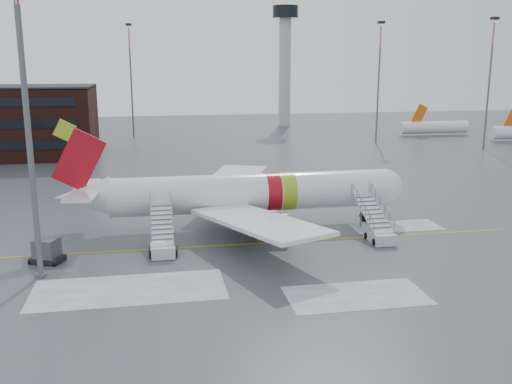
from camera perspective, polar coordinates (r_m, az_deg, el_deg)
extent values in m
plane|color=#494C4F|center=(52.79, -5.64, -5.14)|extent=(260.00, 260.00, 0.00)
cylinder|color=white|center=(57.08, -0.36, -0.05)|extent=(28.00, 3.80, 3.80)
sphere|color=white|center=(61.02, 12.70, 0.48)|extent=(3.80, 3.80, 3.80)
cube|color=black|center=(61.33, 13.63, 0.97)|extent=(1.09, 1.60, 0.97)
cone|color=white|center=(56.62, -16.94, -0.46)|extent=(5.20, 3.72, 3.72)
cube|color=#A50C19|center=(55.96, -17.27, 3.07)|extent=(5.27, 0.30, 6.09)
cube|color=#95BA1D|center=(55.72, -18.59, 5.85)|extent=(2.16, 0.26, 2.16)
cube|color=white|center=(58.99, -16.51, 0.73)|extent=(3.07, 4.85, 0.18)
cube|color=white|center=(53.94, -17.07, -0.41)|extent=(3.07, 4.85, 0.18)
cube|color=white|center=(65.27, -2.51, 1.04)|extent=(10.72, 15.97, 1.13)
cube|color=white|center=(48.95, 0.21, -2.97)|extent=(10.72, 15.97, 1.13)
cylinder|color=white|center=(62.60, -0.73, -0.72)|extent=(3.40, 2.10, 2.10)
cylinder|color=white|center=(52.71, 1.16, -3.34)|extent=(3.40, 2.10, 2.10)
cylinder|color=#595B60|center=(60.87, 10.85, -1.98)|extent=(0.20, 0.20, 1.80)
cylinder|color=black|center=(60.99, 10.83, -2.39)|extent=(0.90, 0.56, 0.90)
cylinder|color=black|center=(60.04, -1.22, -2.40)|extent=(0.90, 0.56, 0.90)
cylinder|color=black|center=(55.49, -0.44, -3.69)|extent=(0.90, 0.56, 0.90)
cube|color=silver|center=(53.99, 12.30, -4.35)|extent=(2.00, 3.20, 1.00)
cube|color=silver|center=(55.40, 11.56, -2.07)|extent=(1.90, 5.87, 2.52)
cube|color=silver|center=(58.10, 10.41, -0.14)|extent=(1.90, 1.40, 0.15)
cylinder|color=#595B60|center=(58.14, 10.48, -1.86)|extent=(0.16, 0.16, 3.40)
cylinder|color=black|center=(52.84, 11.80, -4.94)|extent=(0.25, 0.70, 0.70)
cylinder|color=black|center=(55.27, 12.76, -4.19)|extent=(0.25, 0.70, 0.70)
cube|color=silver|center=(50.03, -9.29, -5.61)|extent=(2.00, 3.20, 1.00)
cube|color=silver|center=(51.55, -9.41, -3.11)|extent=(1.90, 5.87, 2.52)
cube|color=silver|center=(54.44, -9.52, -0.98)|extent=(1.90, 1.40, 0.15)
cylinder|color=#595B60|center=(54.49, -9.45, -2.81)|extent=(0.16, 0.16, 3.40)
cylinder|color=black|center=(49.15, -10.31, -6.24)|extent=(0.25, 0.70, 0.70)
cylinder|color=black|center=(51.06, -8.29, -5.43)|extent=(0.25, 0.70, 0.70)
cube|color=black|center=(49.73, -9.25, -5.92)|extent=(2.49, 1.44, 0.60)
cube|color=white|center=(49.57, -9.77, -5.27)|extent=(1.28, 1.28, 0.78)
cube|color=black|center=(49.47, -9.79, -4.93)|extent=(1.10, 1.18, 0.13)
cylinder|color=black|center=(49.24, -10.28, -6.26)|extent=(0.30, 0.62, 0.60)
cylinder|color=black|center=(49.15, -8.26, -6.22)|extent=(0.30, 0.62, 0.60)
cylinder|color=black|center=(50.38, -10.20, -5.81)|extent=(0.30, 0.62, 0.60)
cylinder|color=black|center=(50.30, -8.23, -5.77)|extent=(0.30, 0.62, 0.60)
cube|color=black|center=(50.76, -20.13, -6.30)|extent=(2.98, 2.61, 0.40)
cube|color=#4F5156|center=(50.49, -20.21, -5.33)|extent=(2.31, 2.25, 1.69)
cylinder|color=black|center=(50.28, -21.54, -6.73)|extent=(0.32, 0.39, 0.34)
cylinder|color=black|center=(51.35, -18.73, -6.10)|extent=(0.32, 0.39, 0.34)
cylinder|color=#595B60|center=(45.30, -21.70, 4.13)|extent=(0.44, 0.44, 20.18)
cylinder|color=#595B60|center=(47.68, -20.70, -7.75)|extent=(0.90, 0.90, 0.30)
cylinder|color=#B2B5BA|center=(148.99, 2.89, 11.98)|extent=(3.00, 3.00, 28.00)
cylinder|color=black|center=(149.47, 2.96, 17.55)|extent=(6.40, 6.40, 3.00)
cylinder|color=#595B60|center=(121.27, 12.09, 9.44)|extent=(0.36, 0.36, 19.20)
cylinder|color=#CC7272|center=(121.19, 12.36, 14.88)|extent=(0.32, 0.32, 4.32)
cube|color=black|center=(121.33, 12.42, 16.24)|extent=(1.20, 1.20, 0.50)
cylinder|color=#595B60|center=(128.31, -12.32, 9.60)|extent=(0.36, 0.36, 19.20)
cylinder|color=#CC7272|center=(128.23, -12.57, 14.74)|extent=(0.32, 0.32, 4.32)
cube|color=black|center=(128.37, -12.64, 16.03)|extent=(1.20, 1.20, 0.50)
cylinder|color=#595B60|center=(116.14, 22.16, 8.65)|extent=(0.36, 0.36, 19.20)
cylinder|color=#CC7272|center=(116.05, 22.65, 14.31)|extent=(0.32, 0.32, 4.32)
cube|color=black|center=(116.20, 22.78, 15.73)|extent=(1.20, 1.20, 0.50)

